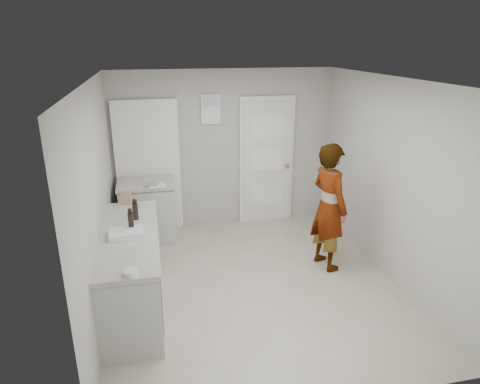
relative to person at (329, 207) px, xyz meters
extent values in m
plane|color=#ACA690|center=(-1.08, -0.25, -0.85)|extent=(4.00, 4.00, 0.00)
plane|color=#AEACA4|center=(-1.08, 1.75, 0.40)|extent=(3.50, 0.00, 3.50)
plane|color=#AEACA4|center=(-1.08, -2.25, 0.40)|extent=(3.50, 0.00, 3.50)
plane|color=#AEACA4|center=(-2.83, -0.25, 0.40)|extent=(0.00, 4.00, 4.00)
plane|color=#AEACA4|center=(0.67, -0.25, 0.40)|extent=(0.00, 4.00, 4.00)
plane|color=silver|center=(-1.08, -0.25, 1.65)|extent=(4.00, 4.00, 0.00)
cube|color=silver|center=(-0.38, 1.68, 0.15)|extent=(0.80, 0.05, 2.00)
cube|color=white|center=(-0.38, 1.71, 0.18)|extent=(0.90, 0.04, 2.10)
sphere|color=tan|center=(-0.05, 1.63, 0.10)|extent=(0.07, 0.07, 0.07)
cube|color=white|center=(-1.28, 1.72, 1.05)|extent=(0.30, 0.02, 0.45)
cube|color=black|center=(-2.28, 1.72, 0.17)|extent=(0.90, 0.05, 2.04)
cube|color=white|center=(-2.28, 1.69, 0.18)|extent=(0.98, 0.02, 2.10)
cube|color=beige|center=(-2.53, -0.45, -0.42)|extent=(0.60, 1.90, 0.86)
cube|color=black|center=(-2.53, -0.45, -0.81)|extent=(0.56, 1.86, 0.08)
cube|color=beige|center=(-2.53, -0.45, 0.05)|extent=(0.64, 1.96, 0.05)
cube|color=beige|center=(-2.33, 1.30, -0.42)|extent=(0.80, 0.55, 0.86)
cube|color=black|center=(-2.33, 1.30, -0.81)|extent=(0.75, 0.54, 0.08)
cube|color=beige|center=(-2.33, 1.30, 0.05)|extent=(0.84, 0.61, 0.05)
imported|color=silver|center=(0.00, 0.00, 0.00)|extent=(0.55, 0.70, 1.70)
cube|color=#A38351|center=(-2.57, 0.45, 0.17)|extent=(0.12, 0.08, 0.19)
cylinder|color=tan|center=(-2.42, 0.29, 0.12)|extent=(0.06, 0.06, 0.09)
cylinder|color=black|center=(-2.45, -0.07, 0.18)|extent=(0.06, 0.06, 0.20)
sphere|color=black|center=(-2.45, -0.07, 0.30)|extent=(0.06, 0.06, 0.06)
cylinder|color=black|center=(-2.49, -0.41, 0.19)|extent=(0.06, 0.06, 0.22)
sphere|color=black|center=(-2.49, -0.41, 0.32)|extent=(0.05, 0.05, 0.05)
cube|color=silver|center=(-2.54, -0.51, 0.11)|extent=(0.38, 0.28, 0.06)
cube|color=white|center=(-2.54, -0.51, 0.10)|extent=(0.33, 0.23, 0.05)
cylinder|color=silver|center=(-2.48, -1.35, 0.10)|extent=(0.12, 0.12, 0.05)
sphere|color=white|center=(-2.50, -1.36, 0.10)|extent=(0.04, 0.04, 0.04)
sphere|color=white|center=(-2.46, -1.34, 0.10)|extent=(0.04, 0.04, 0.04)
cube|color=white|center=(-2.18, 1.14, 0.08)|extent=(0.26, 0.32, 0.01)
camera|label=1|loc=(-2.22, -4.82, 2.06)|focal=32.00mm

